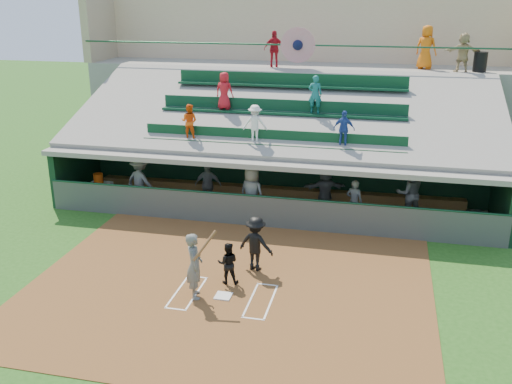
% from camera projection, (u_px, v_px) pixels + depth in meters
% --- Properties ---
extents(ground, '(100.00, 100.00, 0.00)m').
position_uv_depth(ground, '(223.00, 297.00, 15.24)').
color(ground, '#214F16').
rests_on(ground, ground).
extents(dirt_slab, '(11.00, 9.00, 0.02)m').
position_uv_depth(dirt_slab, '(228.00, 288.00, 15.69)').
color(dirt_slab, brown).
rests_on(dirt_slab, ground).
extents(home_plate, '(0.43, 0.43, 0.03)m').
position_uv_depth(home_plate, '(223.00, 296.00, 15.23)').
color(home_plate, silver).
rests_on(home_plate, dirt_slab).
extents(batters_box_chalk, '(2.65, 1.85, 0.01)m').
position_uv_depth(batters_box_chalk, '(223.00, 296.00, 15.23)').
color(batters_box_chalk, white).
rests_on(batters_box_chalk, dirt_slab).
extents(dugout_floor, '(16.00, 3.50, 0.04)m').
position_uv_depth(dugout_floor, '(273.00, 209.00, 21.45)').
color(dugout_floor, gray).
rests_on(dugout_floor, ground).
extents(concourse_slab, '(20.00, 3.00, 4.60)m').
position_uv_depth(concourse_slab, '(301.00, 114.00, 26.91)').
color(concourse_slab, gray).
rests_on(concourse_slab, ground).
extents(grandstand, '(20.40, 10.40, 7.80)m').
position_uv_depth(grandstand, '(290.00, 129.00, 24.17)').
color(grandstand, '#4A4F4A').
rests_on(grandstand, ground).
extents(batter_at_plate, '(0.95, 0.81, 1.95)m').
position_uv_depth(batter_at_plate, '(195.00, 265.00, 14.95)').
color(batter_at_plate, '#545752').
rests_on(batter_at_plate, dirt_slab).
extents(catcher, '(0.67, 0.57, 1.20)m').
position_uv_depth(catcher, '(228.00, 263.00, 15.77)').
color(catcher, black).
rests_on(catcher, dirt_slab).
extents(home_umpire, '(1.17, 0.84, 1.63)m').
position_uv_depth(home_umpire, '(256.00, 244.00, 16.49)').
color(home_umpire, black).
rests_on(home_umpire, dirt_slab).
extents(dugout_bench, '(14.38, 0.74, 0.43)m').
position_uv_depth(dugout_bench, '(275.00, 193.00, 22.49)').
color(dugout_bench, olive).
rests_on(dugout_bench, dugout_floor).
extents(white_table, '(0.84, 0.64, 0.72)m').
position_uv_depth(white_table, '(101.00, 192.00, 22.14)').
color(white_table, white).
rests_on(white_table, dugout_floor).
extents(water_cooler, '(0.37, 0.37, 0.37)m').
position_uv_depth(water_cooler, '(98.00, 178.00, 22.01)').
color(water_cooler, '#D54A0C').
rests_on(water_cooler, white_table).
extents(dugout_player_a, '(1.42, 1.08, 1.95)m').
position_uv_depth(dugout_player_a, '(141.00, 181.00, 21.38)').
color(dugout_player_a, '#60635E').
rests_on(dugout_player_a, dugout_floor).
extents(dugout_player_b, '(1.05, 0.55, 1.71)m').
position_uv_depth(dugout_player_b, '(208.00, 185.00, 21.38)').
color(dugout_player_b, '#5B5E58').
rests_on(dugout_player_b, dugout_floor).
extents(dugout_player_c, '(1.11, 0.92, 1.95)m').
position_uv_depth(dugout_player_c, '(252.00, 193.00, 20.11)').
color(dugout_player_c, '#5D605B').
rests_on(dugout_player_c, dugout_floor).
extents(dugout_player_d, '(1.64, 0.94, 1.68)m').
position_uv_depth(dugout_player_d, '(325.00, 189.00, 20.95)').
color(dugout_player_d, '#555752').
rests_on(dugout_player_d, dugout_floor).
extents(dugout_player_e, '(0.66, 0.51, 1.60)m').
position_uv_depth(dugout_player_e, '(354.00, 202.00, 19.80)').
color(dugout_player_e, '#595B56').
rests_on(dugout_player_e, dugout_floor).
extents(dugout_player_f, '(1.12, 0.97, 1.97)m').
position_uv_depth(dugout_player_f, '(409.00, 193.00, 20.09)').
color(dugout_player_f, '#5B5D58').
rests_on(dugout_player_f, dugout_floor).
extents(trash_bin, '(0.55, 0.55, 0.82)m').
position_uv_depth(trash_bin, '(480.00, 62.00, 23.61)').
color(trash_bin, black).
rests_on(trash_bin, concourse_slab).
extents(concourse_staff_a, '(0.98, 0.56, 1.57)m').
position_uv_depth(concourse_staff_a, '(275.00, 49.00, 25.04)').
color(concourse_staff_a, '#B01420').
rests_on(concourse_staff_a, concourse_slab).
extents(concourse_staff_b, '(1.06, 0.90, 1.84)m').
position_uv_depth(concourse_staff_b, '(426.00, 47.00, 24.34)').
color(concourse_staff_b, '#D7630C').
rests_on(concourse_staff_b, concourse_slab).
extents(concourse_staff_c, '(1.52, 0.68, 1.59)m').
position_uv_depth(concourse_staff_c, '(463.00, 52.00, 23.51)').
color(concourse_staff_c, tan).
rests_on(concourse_staff_c, concourse_slab).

